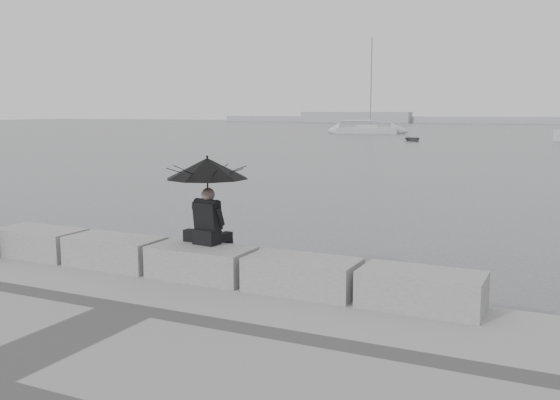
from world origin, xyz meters
The scene contains 11 objects.
ground centered at (0.00, 0.00, 0.00)m, with size 360.00×360.00×0.00m, color #474A4C.
stone_block_far_left centered at (-3.40, -0.45, 0.75)m, with size 1.60×0.80×0.50m, color gray.
stone_block_left centered at (-1.70, -0.45, 0.75)m, with size 1.60×0.80×0.50m, color gray.
stone_block_centre centered at (0.00, -0.45, 0.75)m, with size 1.60×0.80×0.50m, color gray.
stone_block_right centered at (1.70, -0.45, 0.75)m, with size 1.60×0.80×0.50m, color gray.
stone_block_far_right centered at (3.40, -0.45, 0.75)m, with size 1.60×0.80×0.50m, color gray.
seated_person centered at (-0.02, -0.21, 2.03)m, with size 1.30×1.30×1.39m.
bag centered at (-0.33, -0.16, 1.09)m, with size 0.29×0.17×0.19m, color black.
distant_landmass centered at (-8.14, 154.51, 0.90)m, with size 180.00×8.00×2.80m.
sailboat_left centered at (-21.39, 73.64, 0.52)m, with size 8.40×4.55×12.90m.
dinghy centered at (-10.48, 55.36, 0.24)m, with size 2.80×1.18×0.47m, color gray.
Camera 1 is at (5.17, -8.35, 3.07)m, focal length 40.00 mm.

